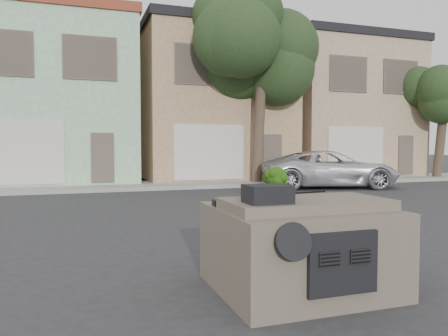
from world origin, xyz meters
TOP-DOWN VIEW (x-y plane):
  - ground_plane at (0.00, 0.00)m, footprint 120.00×120.00m
  - sidewalk at (0.00, 10.50)m, footprint 40.00×3.00m
  - townhouse_mint at (-3.50, 14.50)m, footprint 7.20×8.20m
  - townhouse_tan at (4.00, 14.50)m, footprint 7.20×8.20m
  - townhouse_beige at (11.50, 14.50)m, footprint 7.20×8.20m
  - silver_pickup at (7.35, 7.87)m, footprint 5.96×3.80m
  - tree_near at (5.00, 9.80)m, footprint 4.40×4.00m
  - tree_far at (15.00, 9.80)m, footprint 3.20×3.00m
  - car_dashboard at (0.00, -3.00)m, footprint 2.00×1.80m
  - instrument_hump at (-0.58, -3.35)m, footprint 0.48×0.38m
  - wiper_arm at (0.28, -2.62)m, footprint 0.69×0.15m
  - broccoli at (-0.28, -2.94)m, footprint 0.43×0.43m

SIDE VIEW (x-z plane):
  - ground_plane at x=0.00m, z-range 0.00..0.00m
  - silver_pickup at x=7.35m, z-range -0.77..0.77m
  - sidewalk at x=0.00m, z-range 0.00..0.15m
  - car_dashboard at x=0.00m, z-range 0.00..1.12m
  - wiper_arm at x=0.28m, z-range 1.12..1.14m
  - instrument_hump at x=-0.58m, z-range 1.12..1.32m
  - broccoli at x=-0.28m, z-range 1.12..1.50m
  - tree_far at x=15.00m, z-range 0.00..6.00m
  - townhouse_mint at x=-3.50m, z-range 0.00..7.55m
  - townhouse_tan at x=4.00m, z-range 0.00..7.55m
  - townhouse_beige at x=11.50m, z-range 0.00..7.55m
  - tree_near at x=5.00m, z-range 0.00..8.50m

